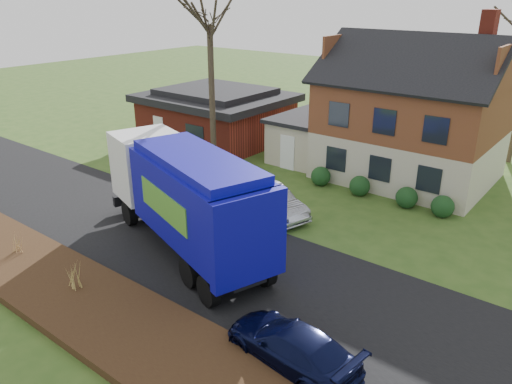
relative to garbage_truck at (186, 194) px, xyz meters
The scene contains 11 objects.
ground 3.02m from the garbage_truck, ahead, with size 120.00×120.00×0.00m, color #2F4F1A.
road 3.01m from the garbage_truck, ahead, with size 80.00×7.00×0.02m, color black.
mulch_verge 5.82m from the garbage_truck, 72.76° to the right, with size 80.00×3.50×0.30m, color black.
main_house 14.56m from the garbage_truck, 77.82° to the left, with size 12.95×8.95×9.26m.
ranch_house 16.88m from the garbage_truck, 128.22° to the left, with size 9.80×8.20×3.70m.
garbage_truck is the anchor object (origin of this frame).
silver_sedan 5.39m from the garbage_truck, 83.46° to the left, with size 1.51×4.32×1.42m, color #A5A7AC.
navy_wagon 8.08m from the garbage_truck, 22.80° to the right, with size 1.78×4.37×1.27m, color black.
tree_front_west 12.73m from the garbage_truck, 126.84° to the left, with size 3.92×3.92×11.65m.
grass_clump_west 7.10m from the garbage_truck, 136.43° to the right, with size 0.30×0.25×0.81m.
grass_clump_mid 5.22m from the garbage_truck, 99.93° to the right, with size 0.37×0.30×1.02m.
Camera 1 is at (12.04, -13.09, 10.16)m, focal length 35.00 mm.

